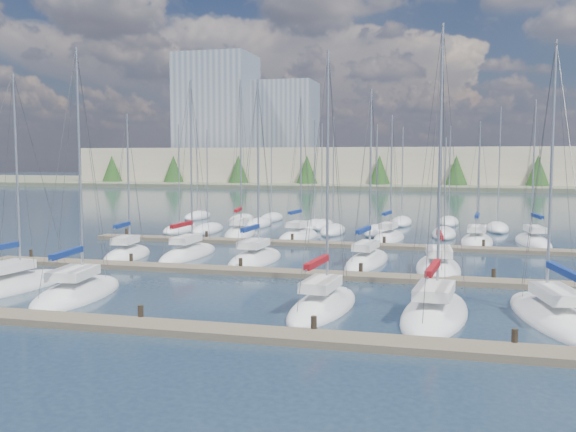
% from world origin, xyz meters
% --- Properties ---
extents(ground, '(400.00, 400.00, 0.00)m').
position_xyz_m(ground, '(0.00, 60.00, 0.00)').
color(ground, '#233547').
rests_on(ground, ground).
extents(dock_near, '(44.00, 1.93, 1.10)m').
position_xyz_m(dock_near, '(0.00, 2.01, 0.15)').
color(dock_near, '#6B5E4C').
rests_on(dock_near, ground).
extents(dock_mid, '(44.00, 1.93, 1.10)m').
position_xyz_m(dock_mid, '(0.00, 16.01, 0.15)').
color(dock_mid, '#6B5E4C').
rests_on(dock_mid, ground).
extents(dock_far, '(44.00, 1.93, 1.10)m').
position_xyz_m(dock_far, '(0.00, 30.01, 0.15)').
color(dock_far, '#6B5E4C').
rests_on(dock_far, ground).
extents(sailboat_c, '(4.21, 8.85, 14.12)m').
position_xyz_m(sailboat_c, '(-10.03, 7.25, 0.18)').
color(sailboat_c, white).
rests_on(sailboat_c, ground).
extents(sailboat_l, '(3.52, 9.09, 13.40)m').
position_xyz_m(sailboat_l, '(8.68, 20.30, 0.17)').
color(sailboat_l, white).
rests_on(sailboat_l, ground).
extents(sailboat_i, '(2.72, 8.69, 14.07)m').
position_xyz_m(sailboat_i, '(-9.87, 21.87, 0.19)').
color(sailboat_i, white).
rests_on(sailboat_i, ground).
extents(sailboat_f, '(4.48, 9.95, 13.60)m').
position_xyz_m(sailboat_f, '(14.09, 8.20, 0.18)').
color(sailboat_f, white).
rests_on(sailboat_f, ground).
extents(sailboat_h, '(3.27, 6.89, 11.49)m').
position_xyz_m(sailboat_h, '(-14.12, 20.21, 0.18)').
color(sailboat_h, white).
rests_on(sailboat_h, ground).
extents(sailboat_r, '(3.49, 8.29, 13.24)m').
position_xyz_m(sailboat_r, '(16.34, 35.89, 0.19)').
color(sailboat_r, white).
rests_on(sailboat_r, ground).
extents(sailboat_p, '(3.29, 7.21, 12.06)m').
position_xyz_m(sailboat_p, '(3.94, 35.37, 0.19)').
color(sailboat_p, white).
rests_on(sailboat_p, ground).
extents(sailboat_n, '(4.16, 9.18, 15.78)m').
position_xyz_m(sailboat_n, '(-10.45, 35.72, 0.20)').
color(sailboat_n, white).
rests_on(sailboat_n, ground).
extents(sailboat_e, '(3.75, 9.42, 14.45)m').
position_xyz_m(sailboat_e, '(8.84, 7.52, 0.18)').
color(sailboat_e, white).
rests_on(sailboat_e, ground).
extents(sailboat_d, '(3.31, 8.41, 13.45)m').
position_xyz_m(sailboat_d, '(3.44, 7.62, 0.19)').
color(sailboat_d, white).
rests_on(sailboat_d, ground).
extents(sailboat_o, '(3.57, 7.59, 13.79)m').
position_xyz_m(sailboat_o, '(-4.32, 34.54, 0.19)').
color(sailboat_o, white).
rests_on(sailboat_o, ground).
extents(sailboat_k, '(3.27, 8.76, 13.05)m').
position_xyz_m(sailboat_k, '(3.75, 21.80, 0.19)').
color(sailboat_k, white).
rests_on(sailboat_k, ground).
extents(sailboat_j, '(3.19, 8.27, 13.70)m').
position_xyz_m(sailboat_j, '(-4.20, 20.79, 0.18)').
color(sailboat_j, white).
rests_on(sailboat_j, ground).
extents(sailboat_q, '(3.29, 7.91, 11.36)m').
position_xyz_m(sailboat_q, '(11.62, 34.96, 0.17)').
color(sailboat_q, white).
rests_on(sailboat_q, ground).
extents(sailboat_b, '(4.05, 9.79, 12.97)m').
position_xyz_m(sailboat_b, '(-14.76, 7.91, 0.17)').
color(sailboat_b, white).
rests_on(sailboat_b, ground).
extents(distant_boats, '(36.93, 20.75, 13.30)m').
position_xyz_m(distant_boats, '(-4.34, 43.76, 0.29)').
color(distant_boats, '#9EA0A5').
rests_on(distant_boats, ground).
extents(shoreline, '(400.00, 60.00, 38.00)m').
position_xyz_m(shoreline, '(-13.29, 149.77, 7.44)').
color(shoreline, '#666B51').
rests_on(shoreline, ground).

